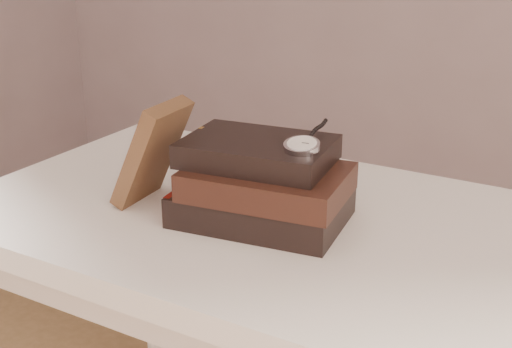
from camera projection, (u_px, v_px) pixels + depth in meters
The scene contains 5 objects.
table at pixel (267, 263), 1.14m from camera, with size 1.00×0.60×0.75m.
book_stack at pixel (262, 185), 1.06m from camera, with size 0.28×0.21×0.13m.
journal at pixel (152, 152), 1.12m from camera, with size 0.03×0.11×0.18m, color #432A19.
pocket_watch at pixel (303, 144), 1.00m from camera, with size 0.06×0.16×0.02m.
eyeglasses at pixel (232, 152), 1.16m from camera, with size 0.12×0.14×0.05m.
Camera 1 is at (0.49, -0.54, 1.20)m, focal length 48.34 mm.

